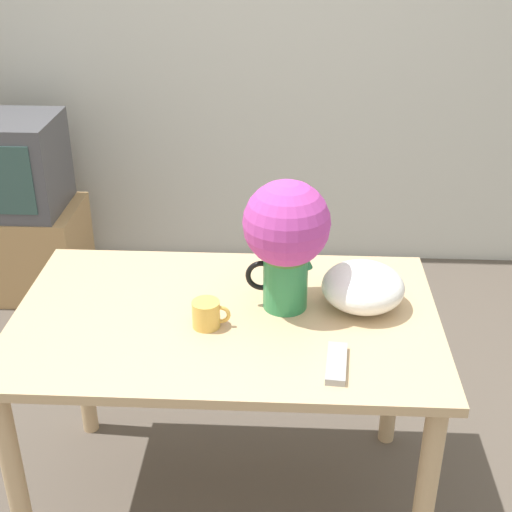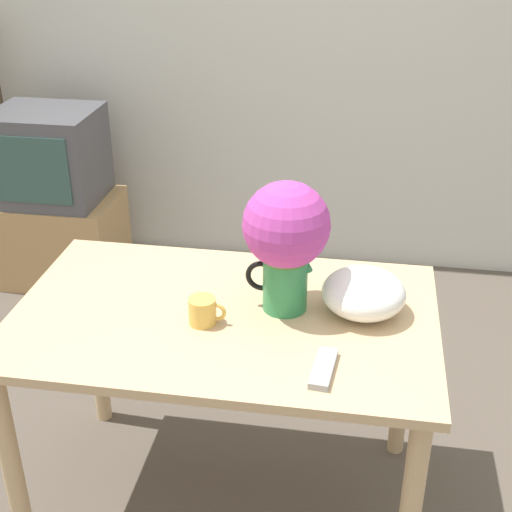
% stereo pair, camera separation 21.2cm
% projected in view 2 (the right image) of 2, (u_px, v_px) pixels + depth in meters
% --- Properties ---
extents(wall_back, '(8.00, 0.05, 2.60)m').
position_uv_depth(wall_back, '(312.00, 25.00, 3.57)').
color(wall_back, silver).
rests_on(wall_back, ground_plane).
extents(table, '(1.29, 0.81, 0.77)m').
position_uv_depth(table, '(225.00, 344.00, 2.21)').
color(table, tan).
rests_on(table, ground_plane).
extents(flower_vase, '(0.26, 0.26, 0.41)m').
position_uv_depth(flower_vase, '(286.00, 236.00, 2.07)').
color(flower_vase, '#2D844C').
rests_on(flower_vase, table).
extents(coffee_mug, '(0.11, 0.08, 0.08)m').
position_uv_depth(coffee_mug, '(203.00, 311.00, 2.09)').
color(coffee_mug, gold).
rests_on(coffee_mug, table).
extents(white_bowl, '(0.25, 0.25, 0.14)m').
position_uv_depth(white_bowl, '(364.00, 293.00, 2.13)').
color(white_bowl, white).
rests_on(white_bowl, table).
extents(remote_control, '(0.07, 0.18, 0.02)m').
position_uv_depth(remote_control, '(323.00, 368.00, 1.90)').
color(remote_control, '#999999').
rests_on(remote_control, table).
extents(tv_stand, '(0.63, 0.45, 0.47)m').
position_uv_depth(tv_stand, '(60.00, 238.00, 3.84)').
color(tv_stand, tan).
rests_on(tv_stand, ground_plane).
extents(tv_set, '(0.51, 0.44, 0.47)m').
position_uv_depth(tv_set, '(49.00, 156.00, 3.62)').
color(tv_set, '#4C4C51').
rests_on(tv_set, tv_stand).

